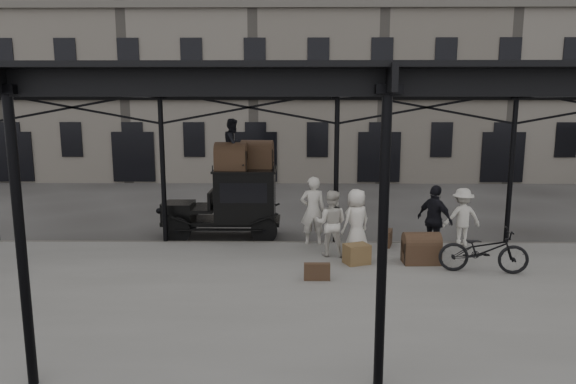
# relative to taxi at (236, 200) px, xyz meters

# --- Properties ---
(ground) EXTENTS (120.00, 120.00, 0.00)m
(ground) POSITION_rel_taxi_xyz_m (3.03, -2.98, -1.20)
(ground) COLOR #383533
(ground) RESTS_ON ground
(platform) EXTENTS (28.00, 8.00, 0.15)m
(platform) POSITION_rel_taxi_xyz_m (3.03, -4.98, -1.13)
(platform) COLOR slate
(platform) RESTS_ON ground
(canopy) EXTENTS (22.50, 9.00, 4.74)m
(canopy) POSITION_rel_taxi_xyz_m (3.03, -4.70, 3.39)
(canopy) COLOR black
(canopy) RESTS_ON ground
(building_frontage) EXTENTS (64.00, 8.00, 14.00)m
(building_frontage) POSITION_rel_taxi_xyz_m (3.03, 15.02, 5.80)
(building_frontage) COLOR slate
(building_frontage) RESTS_ON ground
(taxi) EXTENTS (3.65, 1.55, 2.18)m
(taxi) POSITION_rel_taxi_xyz_m (0.00, 0.00, 0.00)
(taxi) COLOR black
(taxi) RESTS_ON ground
(porter_left) EXTENTS (0.74, 0.51, 1.97)m
(porter_left) POSITION_rel_taxi_xyz_m (2.35, -1.23, -0.07)
(porter_left) COLOR beige
(porter_left) RESTS_ON platform
(porter_midleft) EXTENTS (0.99, 0.85, 1.76)m
(porter_midleft) POSITION_rel_taxi_xyz_m (2.80, -2.34, -0.17)
(porter_midleft) COLOR beige
(porter_midleft) RESTS_ON platform
(porter_centre) EXTENTS (1.03, 0.94, 1.76)m
(porter_centre) POSITION_rel_taxi_xyz_m (3.50, -2.10, -0.17)
(porter_centre) COLOR silver
(porter_centre) RESTS_ON platform
(porter_official) EXTENTS (1.03, 1.15, 1.87)m
(porter_official) POSITION_rel_taxi_xyz_m (5.59, -2.15, -0.12)
(porter_official) COLOR black
(porter_official) RESTS_ON platform
(porter_right) EXTENTS (1.13, 0.72, 1.66)m
(porter_right) POSITION_rel_taxi_xyz_m (6.59, -1.34, -0.22)
(porter_right) COLOR silver
(porter_right) RESTS_ON platform
(bicycle) EXTENTS (2.16, 1.01, 1.09)m
(bicycle) POSITION_rel_taxi_xyz_m (6.35, -3.70, -0.51)
(bicycle) COLOR black
(bicycle) RESTS_ON platform
(porter_roof) EXTENTS (0.78, 0.89, 1.53)m
(porter_roof) POSITION_rel_taxi_xyz_m (-0.03, -0.10, 1.74)
(porter_roof) COLOR black
(porter_roof) RESTS_ON taxi
(steamer_trunk_roof_near) EXTENTS (1.00, 0.66, 0.70)m
(steamer_trunk_roof_near) POSITION_rel_taxi_xyz_m (-0.08, -0.25, 1.33)
(steamer_trunk_roof_near) COLOR #4B3523
(steamer_trunk_roof_near) RESTS_ON taxi
(steamer_trunk_roof_far) EXTENTS (1.03, 0.68, 0.72)m
(steamer_trunk_roof_far) POSITION_rel_taxi_xyz_m (0.67, 0.20, 1.34)
(steamer_trunk_roof_far) COLOR #4B3523
(steamer_trunk_roof_far) RESTS_ON taxi
(steamer_trunk_platform) EXTENTS (0.93, 0.59, 0.67)m
(steamer_trunk_platform) POSITION_rel_taxi_xyz_m (5.05, -2.99, -0.72)
(steamer_trunk_platform) COLOR #4B3523
(steamer_trunk_platform) RESTS_ON platform
(wicker_hamper) EXTENTS (0.72, 0.64, 0.50)m
(wicker_hamper) POSITION_rel_taxi_xyz_m (3.41, -3.05, -0.80)
(wicker_hamper) COLOR olive
(wicker_hamper) RESTS_ON platform
(suitcase_upright) EXTENTS (0.32, 0.62, 0.45)m
(suitcase_upright) POSITION_rel_taxi_xyz_m (4.51, -1.40, -0.83)
(suitcase_upright) COLOR #4B3523
(suitcase_upright) RESTS_ON platform
(suitcase_flat) EXTENTS (0.60, 0.15, 0.40)m
(suitcase_flat) POSITION_rel_taxi_xyz_m (2.34, -4.30, -0.85)
(suitcase_flat) COLOR #4B3523
(suitcase_flat) RESTS_ON platform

